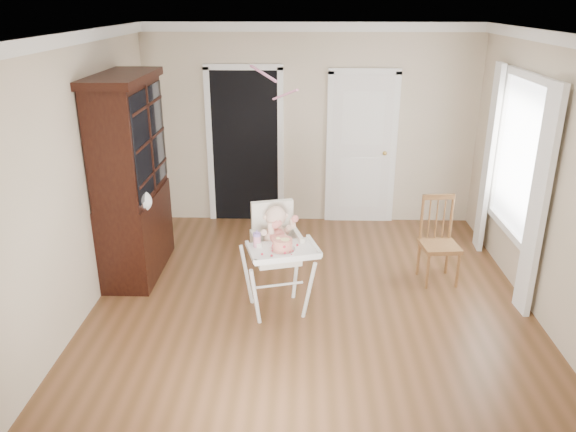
{
  "coord_description": "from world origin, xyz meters",
  "views": [
    {
      "loc": [
        -0.08,
        -5.06,
        2.98
      ],
      "look_at": [
        -0.23,
        -0.15,
        1.07
      ],
      "focal_mm": 35.0,
      "sensor_mm": 36.0,
      "label": 1
    }
  ],
  "objects_px": {
    "high_chair": "(277,247)",
    "china_cabinet": "(132,178)",
    "cake": "(282,244)",
    "sippy_cup": "(257,239)",
    "dining_chair": "(439,243)"
  },
  "relations": [
    {
      "from": "high_chair",
      "to": "cake",
      "type": "distance_m",
      "value": 0.3
    },
    {
      "from": "china_cabinet",
      "to": "sippy_cup",
      "type": "bearing_deg",
      "value": -35.46
    },
    {
      "from": "cake",
      "to": "dining_chair",
      "type": "xyz_separation_m",
      "value": [
        1.7,
        0.98,
        -0.4
      ]
    },
    {
      "from": "high_chair",
      "to": "cake",
      "type": "xyz_separation_m",
      "value": [
        0.07,
        -0.25,
        0.14
      ]
    },
    {
      "from": "cake",
      "to": "china_cabinet",
      "type": "relative_size",
      "value": 0.11
    },
    {
      "from": "sippy_cup",
      "to": "high_chair",
      "type": "bearing_deg",
      "value": 47.64
    },
    {
      "from": "high_chair",
      "to": "china_cabinet",
      "type": "xyz_separation_m",
      "value": [
        -1.64,
        0.85,
        0.42
      ]
    },
    {
      "from": "high_chair",
      "to": "sippy_cup",
      "type": "distance_m",
      "value": 0.31
    },
    {
      "from": "china_cabinet",
      "to": "dining_chair",
      "type": "bearing_deg",
      "value": -2.14
    },
    {
      "from": "china_cabinet",
      "to": "high_chair",
      "type": "bearing_deg",
      "value": -27.42
    },
    {
      "from": "high_chair",
      "to": "china_cabinet",
      "type": "bearing_deg",
      "value": 137.0
    },
    {
      "from": "cake",
      "to": "sippy_cup",
      "type": "height_order",
      "value": "sippy_cup"
    },
    {
      "from": "china_cabinet",
      "to": "dining_chair",
      "type": "xyz_separation_m",
      "value": [
        3.41,
        -0.13,
        -0.68
      ]
    },
    {
      "from": "cake",
      "to": "dining_chair",
      "type": "bearing_deg",
      "value": 30.02
    },
    {
      "from": "high_chair",
      "to": "china_cabinet",
      "type": "height_order",
      "value": "china_cabinet"
    }
  ]
}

